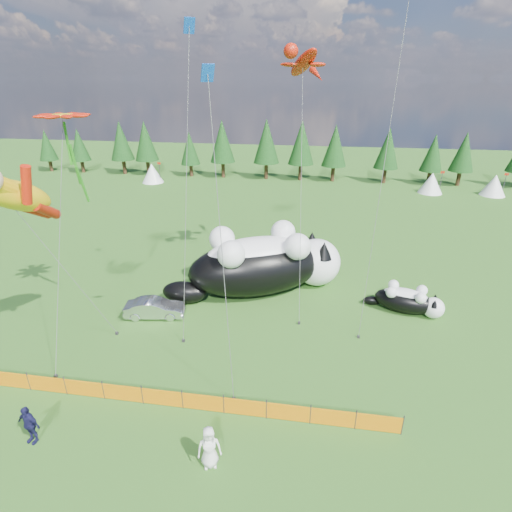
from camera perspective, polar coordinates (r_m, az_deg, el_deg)
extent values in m
plane|color=#0C3509|center=(23.04, -10.36, -15.10)|extent=(160.00, 160.00, 0.00)
cylinder|color=#262626|center=(23.79, -29.72, -15.26)|extent=(0.06, 0.06, 1.10)
cylinder|color=#262626|center=(22.71, -25.57, -16.35)|extent=(0.06, 0.06, 1.10)
cylinder|color=#262626|center=(21.75, -20.98, -17.43)|extent=(0.06, 0.06, 1.10)
cylinder|color=#262626|center=(20.93, -15.94, -18.49)|extent=(0.06, 0.06, 1.10)
cylinder|color=#262626|center=(20.29, -10.47, -19.48)|extent=(0.06, 0.06, 1.10)
cylinder|color=#262626|center=(19.82, -4.63, -20.34)|extent=(0.06, 0.06, 1.10)
cylinder|color=#262626|center=(19.55, 1.49, -21.03)|extent=(0.06, 0.06, 1.10)
cylinder|color=#262626|center=(19.49, 7.77, -21.50)|extent=(0.06, 0.06, 1.10)
cylinder|color=#262626|center=(19.62, 14.06, -21.74)|extent=(0.06, 0.06, 1.10)
cylinder|color=#262626|center=(19.96, 20.21, -21.74)|extent=(0.06, 0.06, 1.10)
cube|color=orange|center=(24.41, -31.61, -14.83)|extent=(2.00, 0.04, 0.90)
cube|color=orange|center=(23.26, -27.68, -15.90)|extent=(2.00, 0.04, 0.90)
cube|color=orange|center=(22.24, -23.31, -16.99)|extent=(2.00, 0.04, 0.90)
cube|color=orange|center=(21.35, -18.50, -18.07)|extent=(2.00, 0.04, 0.90)
cube|color=orange|center=(20.62, -13.24, -19.10)|extent=(2.00, 0.04, 0.90)
cube|color=orange|center=(20.07, -7.58, -20.03)|extent=(2.00, 0.04, 0.90)
cube|color=orange|center=(19.70, -1.59, -20.82)|extent=(2.00, 0.04, 0.90)
cube|color=orange|center=(19.53, 4.62, -21.40)|extent=(2.00, 0.04, 0.90)
cube|color=orange|center=(19.56, 10.91, -21.75)|extent=(2.00, 0.04, 0.90)
cube|color=orange|center=(19.80, 17.14, -21.87)|extent=(2.00, 0.04, 0.90)
ellipsoid|color=black|center=(28.67, 0.18, -1.60)|extent=(11.00, 8.47, 3.99)
ellipsoid|color=white|center=(28.26, 0.19, 0.22)|extent=(8.23, 6.23, 2.44)
sphere|color=white|center=(30.31, 8.64, -0.88)|extent=(3.55, 3.55, 3.55)
sphere|color=#F45F6B|center=(30.94, 11.18, -0.54)|extent=(0.50, 0.50, 0.50)
ellipsoid|color=black|center=(28.34, -10.22, -5.11)|extent=(3.47, 2.73, 1.55)
cone|color=black|center=(28.86, 9.68, 0.82)|extent=(1.24, 1.24, 1.24)
cone|color=black|center=(30.64, 7.99, 2.33)|extent=(1.24, 1.24, 1.24)
sphere|color=white|center=(29.91, 3.88, 3.38)|extent=(1.86, 1.86, 1.86)
sphere|color=white|center=(27.42, 5.94, 1.34)|extent=(1.86, 1.86, 1.86)
sphere|color=white|center=(28.72, -4.88, 2.45)|extent=(1.86, 1.86, 1.86)
sphere|color=white|center=(26.11, -3.57, 0.23)|extent=(1.86, 1.86, 1.86)
ellipsoid|color=black|center=(28.64, 20.43, -6.03)|extent=(4.24, 2.79, 1.56)
ellipsoid|color=white|center=(28.46, 20.54, -5.34)|extent=(3.18, 2.04, 0.95)
sphere|color=white|center=(28.71, 24.01, -6.78)|extent=(1.39, 1.39, 1.39)
sphere|color=#F45F6B|center=(28.74, 25.18, -6.97)|extent=(0.19, 0.19, 0.19)
ellipsoid|color=black|center=(28.98, 16.22, -6.13)|extent=(1.33, 0.91, 0.61)
cone|color=black|center=(28.08, 24.17, -6.21)|extent=(0.49, 0.49, 0.49)
cone|color=black|center=(28.82, 24.22, -5.44)|extent=(0.49, 0.49, 0.49)
sphere|color=white|center=(28.80, 22.62, -4.55)|extent=(0.73, 0.73, 0.73)
sphere|color=white|center=(27.80, 22.48, -5.58)|extent=(0.73, 0.73, 0.73)
sphere|color=white|center=(28.83, 19.05, -3.94)|extent=(0.73, 0.73, 0.73)
sphere|color=white|center=(27.83, 18.77, -4.94)|extent=(0.73, 0.73, 0.73)
imported|color=silver|center=(27.17, -14.29, -7.23)|extent=(4.02, 1.98, 1.27)
imported|color=#17163E|center=(20.78, -29.70, -20.16)|extent=(1.20, 0.76, 1.90)
imported|color=white|center=(17.69, -6.70, -25.49)|extent=(1.10, 0.90, 1.96)
cylinder|color=#595959|center=(23.83, -24.62, -2.21)|extent=(0.03, 0.03, 9.80)
cube|color=#262626|center=(26.39, -19.26, -10.36)|extent=(0.15, 0.15, 0.16)
cylinder|color=#595959|center=(25.84, 6.49, 8.91)|extent=(0.03, 0.03, 16.46)
cube|color=#262626|center=(26.04, 6.18, -9.48)|extent=(0.15, 0.15, 0.16)
cylinder|color=#595959|center=(23.04, -26.32, 1.15)|extent=(0.03, 0.03, 13.46)
cube|color=#262626|center=(24.31, -26.68, -15.07)|extent=(0.15, 0.15, 0.16)
cube|color=#268818|center=(24.04, -24.83, 11.74)|extent=(0.20, 0.20, 4.40)
cylinder|color=#595959|center=(22.59, -9.96, 8.55)|extent=(0.03, 0.03, 17.10)
cube|color=#262626|center=(24.72, -10.32, -11.81)|extent=(0.15, 0.15, 0.16)
cylinder|color=#595959|center=(23.06, 18.45, 16.24)|extent=(0.03, 0.03, 23.47)
cube|color=#262626|center=(25.43, 14.44, -11.10)|extent=(0.15, 0.15, 0.16)
cylinder|color=#595959|center=(17.08, -4.81, -0.35)|extent=(0.03, 0.03, 14.49)
cube|color=#262626|center=(20.70, -3.20, -19.74)|extent=(0.15, 0.15, 0.16)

